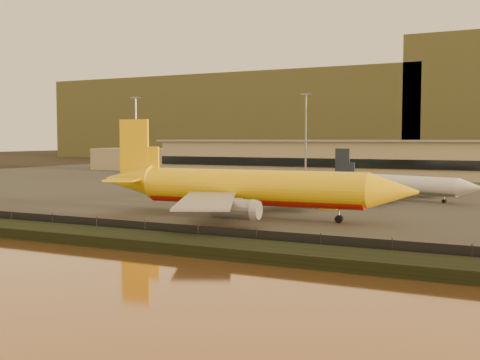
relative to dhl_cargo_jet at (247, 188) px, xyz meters
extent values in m
plane|color=black|center=(-4.95, -11.42, -5.10)|extent=(900.00, 900.00, 0.00)
cube|color=black|center=(-4.95, -28.42, -4.40)|extent=(320.00, 7.00, 1.40)
cube|color=#2D2D2D|center=(-4.95, 83.58, -5.00)|extent=(320.00, 220.00, 0.20)
cube|color=black|center=(-4.95, -24.42, -3.80)|extent=(300.00, 0.05, 2.20)
cube|color=tan|center=(-4.95, 113.58, 1.10)|extent=(160.00, 22.00, 12.00)
cube|color=black|center=(-4.95, 102.38, 0.10)|extent=(160.00, 0.60, 3.00)
cube|color=gray|center=(-4.95, 113.58, 7.40)|extent=(164.00, 24.00, 0.60)
cube|color=tan|center=(-99.95, 117.58, -0.40)|extent=(50.00, 18.00, 9.00)
cylinder|color=slate|center=(-64.95, 58.58, 7.60)|extent=(0.50, 0.50, 25.00)
cube|color=slate|center=(-64.95, 58.58, 20.30)|extent=(2.20, 2.20, 0.40)
cylinder|color=slate|center=(-14.95, 68.58, 7.60)|extent=(0.50, 0.50, 25.00)
cube|color=slate|center=(-14.95, 68.58, 20.30)|extent=(2.20, 2.20, 0.40)
cube|color=brown|center=(-144.95, 328.58, 22.40)|extent=(260.00, 160.00, 55.00)
cylinder|color=yellow|center=(1.00, 0.06, 0.30)|extent=(38.15, 7.62, 5.47)
cylinder|color=red|center=(1.00, 0.06, -0.66)|extent=(37.03, 6.36, 4.27)
cone|color=yellow|center=(23.60, 1.35, 0.30)|extent=(7.67, 5.89, 5.47)
cone|color=yellow|center=(-22.65, -1.29, 0.71)|extent=(9.77, 6.01, 5.47)
cube|color=yellow|center=(-21.60, -1.23, 6.73)|extent=(5.81, 0.77, 9.58)
cube|color=yellow|center=(-20.86, 4.29, 1.12)|extent=(6.41, 6.37, 0.33)
cube|color=yellow|center=(-20.23, -6.64, 1.12)|extent=(6.79, 6.76, 0.33)
cube|color=gray|center=(-0.88, 14.55, -0.66)|extent=(14.59, 24.80, 0.33)
cylinder|color=gray|center=(1.95, 11.16, -2.17)|extent=(6.48, 3.37, 3.01)
cube|color=gray|center=(0.78, -14.56, -0.66)|extent=(16.77, 24.57, 0.33)
cylinder|color=gray|center=(3.21, -10.86, -2.17)|extent=(6.48, 3.37, 3.01)
cylinder|color=black|center=(15.45, 0.88, -4.30)|extent=(1.26, 1.03, 1.20)
cylinder|color=slate|center=(15.45, 0.88, -3.67)|extent=(0.21, 0.21, 2.46)
cylinder|color=black|center=(-2.80, -2.63, -4.30)|extent=(1.26, 1.03, 1.20)
cylinder|color=slate|center=(-2.80, -2.63, -3.67)|extent=(0.21, 0.21, 2.46)
cylinder|color=black|center=(-3.08, 2.29, -4.30)|extent=(1.26, 1.03, 1.20)
cylinder|color=slate|center=(-3.08, 2.29, -3.67)|extent=(0.21, 0.21, 2.46)
cylinder|color=silver|center=(16.69, 41.56, -1.50)|extent=(25.54, 11.91, 3.58)
cylinder|color=gray|center=(16.69, 41.56, -2.13)|extent=(24.60, 10.93, 2.80)
cone|color=silver|center=(31.24, 36.47, -1.50)|extent=(5.92, 5.04, 3.58)
cone|color=silver|center=(1.47, 46.89, -1.23)|extent=(7.27, 5.51, 3.58)
cube|color=#1B2231|center=(2.15, 46.66, 2.71)|extent=(3.82, 1.57, 6.27)
cube|color=silver|center=(4.01, 49.80, -0.96)|extent=(4.91, 4.88, 0.22)
cube|color=silver|center=(1.64, 43.04, -0.96)|extent=(3.66, 3.49, 0.22)
cube|color=gray|center=(19.27, 51.10, -2.13)|extent=(14.41, 15.43, 0.22)
cylinder|color=gray|center=(20.16, 48.22, -3.11)|extent=(4.71, 3.28, 1.97)
cube|color=gray|center=(12.76, 32.50, -2.13)|extent=(5.77, 16.34, 0.22)
cylinder|color=gray|center=(15.25, 34.19, -3.11)|extent=(4.71, 3.28, 1.97)
cylinder|color=black|center=(25.99, 38.30, -4.51)|extent=(0.95, 0.85, 0.79)
cylinder|color=slate|center=(25.99, 38.30, -4.10)|extent=(0.19, 0.19, 1.61)
cylinder|color=black|center=(13.62, 40.93, -4.51)|extent=(0.95, 0.85, 0.79)
cylinder|color=slate|center=(13.62, 40.93, -4.10)|extent=(0.19, 0.19, 1.61)
cylinder|color=black|center=(14.69, 43.97, -4.51)|extent=(0.95, 0.85, 0.79)
cylinder|color=slate|center=(14.69, 43.97, -4.10)|extent=(0.19, 0.19, 1.61)
cube|color=yellow|center=(8.22, 17.93, -4.13)|extent=(3.45, 1.56, 1.55)
cube|color=silver|center=(-27.62, 25.91, -4.09)|extent=(3.94, 2.84, 1.62)
camera|label=1|loc=(42.71, -88.56, 8.09)|focal=45.00mm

